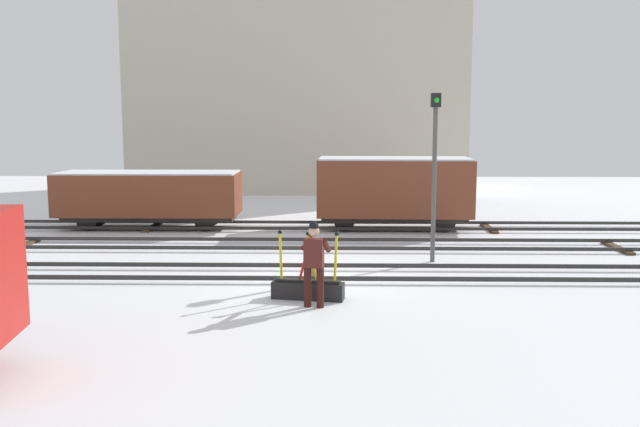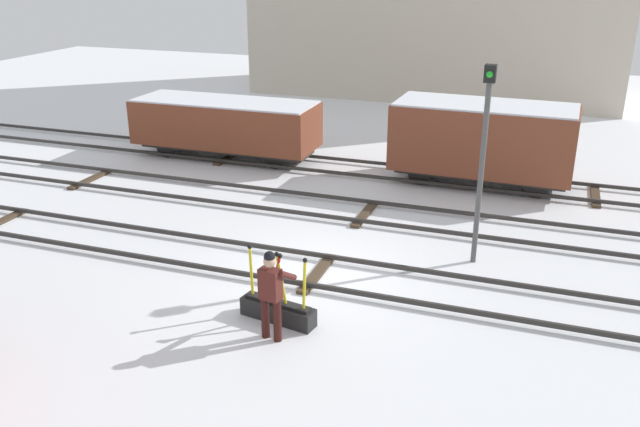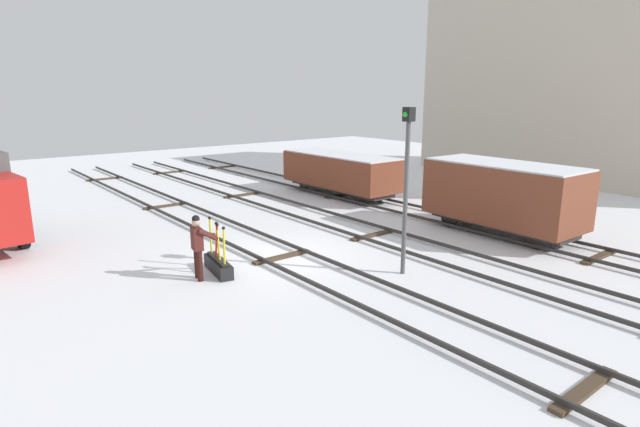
% 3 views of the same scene
% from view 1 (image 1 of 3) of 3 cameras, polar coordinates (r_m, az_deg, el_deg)
% --- Properties ---
extents(ground_plane, '(60.00, 60.00, 0.00)m').
position_cam_1_polar(ground_plane, '(16.47, -0.54, -5.32)').
color(ground_plane, white).
extents(track_main_line, '(44.00, 1.94, 0.18)m').
position_cam_1_polar(track_main_line, '(16.44, -0.54, -4.95)').
color(track_main_line, '#2D2B28').
rests_on(track_main_line, ground_plane).
extents(track_siding_near, '(44.00, 1.94, 0.18)m').
position_cam_1_polar(track_siding_near, '(20.14, -0.22, -2.60)').
color(track_siding_near, '#2D2B28').
rests_on(track_siding_near, ground_plane).
extents(track_siding_far, '(44.00, 1.94, 0.18)m').
position_cam_1_polar(track_siding_far, '(23.69, -0.00, -1.03)').
color(track_siding_far, '#2D2B28').
rests_on(track_siding_far, ground_plane).
extents(switch_lever_frame, '(1.56, 0.61, 1.45)m').
position_cam_1_polar(switch_lever_frame, '(14.41, -1.01, -6.19)').
color(switch_lever_frame, black).
rests_on(switch_lever_frame, ground_plane).
extents(rail_worker, '(0.61, 0.73, 1.74)m').
position_cam_1_polar(rail_worker, '(13.65, -0.49, -3.83)').
color(rail_worker, '#351511').
rests_on(rail_worker, ground_plane).
extents(signal_post, '(0.24, 0.32, 4.44)m').
position_cam_1_polar(signal_post, '(18.09, 9.56, 4.31)').
color(signal_post, '#4C4C4C').
rests_on(signal_post, ground_plane).
extents(apartment_building, '(17.68, 6.67, 11.37)m').
position_cam_1_polar(apartment_building, '(37.50, -1.82, 10.74)').
color(apartment_building, beige).
rests_on(apartment_building, ground_plane).
extents(freight_car_far_end, '(6.24, 2.17, 1.99)m').
position_cam_1_polar(freight_car_far_end, '(24.41, -14.09, 1.51)').
color(freight_car_far_end, '#2D2B28').
rests_on(freight_car_far_end, ground_plane).
extents(freight_car_near_switch, '(5.30, 2.38, 2.48)m').
position_cam_1_polar(freight_car_near_switch, '(23.61, 6.21, 2.10)').
color(freight_car_near_switch, '#2D2B28').
rests_on(freight_car_near_switch, ground_plane).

